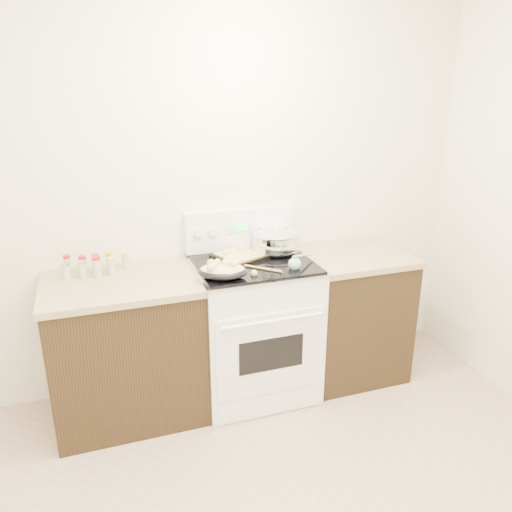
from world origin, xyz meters
name	(u,v)px	position (x,y,z in m)	size (l,w,h in m)	color
room_shell	(291,194)	(0.00, 0.00, 1.70)	(4.10, 3.60, 2.75)	#EFE8CF
counter_left	(128,348)	(-0.48, 1.43, 0.46)	(0.93, 0.67, 0.92)	black
counter_right	(349,313)	(1.08, 1.43, 0.46)	(0.73, 0.67, 0.92)	black
kitchen_range	(253,325)	(0.35, 1.42, 0.49)	(0.78, 0.73, 1.22)	white
mixing_bowl	(276,242)	(0.55, 1.54, 1.02)	(0.39, 0.39, 0.19)	silver
roasting_pan	(222,270)	(0.09, 1.22, 0.99)	(0.35, 0.30, 0.11)	black
baking_sheet	(247,253)	(0.35, 1.54, 0.96)	(0.49, 0.43, 0.06)	black
wooden_spoon	(257,271)	(0.31, 1.22, 0.95)	(0.20, 0.20, 0.04)	tan
blue_ladle	(296,263)	(0.56, 1.22, 0.98)	(0.24, 0.20, 0.10)	#7AA4B6
spice_jars	(94,265)	(-0.63, 1.59, 0.98)	(0.41, 0.14, 0.13)	#BFB28C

